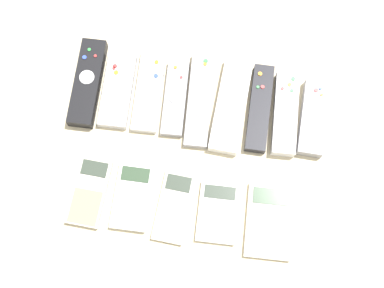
# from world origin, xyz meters

# --- Properties ---
(ground_plane) EXTENTS (3.00, 3.00, 0.00)m
(ground_plane) POSITION_xyz_m (0.00, 0.00, 0.00)
(ground_plane) COLOR beige
(remote_0) EXTENTS (0.06, 0.19, 0.03)m
(remote_0) POSITION_xyz_m (-0.23, 0.13, 0.01)
(remote_0) COLOR black
(remote_0) RESTS_ON ground_plane
(remote_1) EXTENTS (0.07, 0.16, 0.02)m
(remote_1) POSITION_xyz_m (-0.17, 0.12, 0.01)
(remote_1) COLOR #B7B7BC
(remote_1) RESTS_ON ground_plane
(remote_2) EXTENTS (0.06, 0.18, 0.02)m
(remote_2) POSITION_xyz_m (-0.11, 0.13, 0.01)
(remote_2) COLOR silver
(remote_2) RESTS_ON ground_plane
(remote_3) EXTENTS (0.05, 0.16, 0.02)m
(remote_3) POSITION_xyz_m (-0.05, 0.12, 0.01)
(remote_3) COLOR gray
(remote_3) RESTS_ON ground_plane
(remote_4) EXTENTS (0.06, 0.20, 0.02)m
(remote_4) POSITION_xyz_m (0.00, 0.13, 0.01)
(remote_4) COLOR gray
(remote_4) RESTS_ON ground_plane
(remote_5) EXTENTS (0.07, 0.20, 0.03)m
(remote_5) POSITION_xyz_m (0.07, 0.12, 0.01)
(remote_5) COLOR white
(remote_5) RESTS_ON ground_plane
(remote_6) EXTENTS (0.04, 0.19, 0.02)m
(remote_6) POSITION_xyz_m (0.12, 0.13, 0.01)
(remote_6) COLOR black
(remote_6) RESTS_ON ground_plane
(remote_7) EXTENTS (0.06, 0.18, 0.03)m
(remote_7) POSITION_xyz_m (0.18, 0.12, 0.01)
(remote_7) COLOR silver
(remote_7) RESTS_ON ground_plane
(remote_8) EXTENTS (0.05, 0.16, 0.03)m
(remote_8) POSITION_xyz_m (0.23, 0.12, 0.01)
(remote_8) COLOR gray
(remote_8) RESTS_ON ground_plane
(calculator_0) EXTENTS (0.07, 0.14, 0.02)m
(calculator_0) POSITION_xyz_m (-0.18, -0.10, 0.01)
(calculator_0) COLOR beige
(calculator_0) RESTS_ON ground_plane
(calculator_1) EXTENTS (0.07, 0.13, 0.02)m
(calculator_1) POSITION_xyz_m (-0.10, -0.09, 0.01)
(calculator_1) COLOR silver
(calculator_1) RESTS_ON ground_plane
(calculator_2) EXTENTS (0.07, 0.14, 0.01)m
(calculator_2) POSITION_xyz_m (-0.02, -0.10, 0.01)
(calculator_2) COLOR beige
(calculator_2) RESTS_ON ground_plane
(calculator_3) EXTENTS (0.08, 0.12, 0.01)m
(calculator_3) POSITION_xyz_m (0.07, -0.10, 0.01)
(calculator_3) COLOR silver
(calculator_3) RESTS_ON ground_plane
(calculator_4) EXTENTS (0.10, 0.15, 0.01)m
(calculator_4) POSITION_xyz_m (0.17, -0.10, 0.01)
(calculator_4) COLOR beige
(calculator_4) RESTS_ON ground_plane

